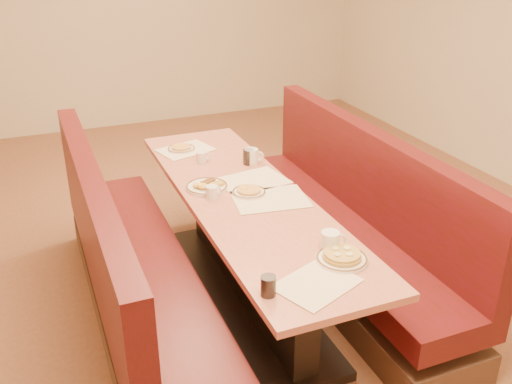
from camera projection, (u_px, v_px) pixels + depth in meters
name	position (u px, v px, depth m)	size (l,w,h in m)	color
ground	(246.00, 298.00, 3.78)	(8.00, 8.00, 0.00)	#9E6647
diner_table	(246.00, 249.00, 3.62)	(0.70, 2.50, 0.75)	black
booth_left	(131.00, 275.00, 3.37)	(0.55, 2.50, 1.05)	#4C3326
booth_right	(346.00, 230.00, 3.88)	(0.55, 2.50, 1.05)	#4C3326
placemat_near_left	(317.00, 283.00, 2.60)	(0.37, 0.27, 0.00)	beige
placemat_near_right	(270.00, 199.00, 3.41)	(0.44, 0.33, 0.00)	beige
placemat_far_left	(186.00, 150.00, 4.17)	(0.37, 0.28, 0.00)	beige
placemat_far_right	(252.00, 181.00, 3.66)	(0.43, 0.32, 0.00)	beige
pancake_plate	(342.00, 257.00, 2.78)	(0.25, 0.25, 0.06)	white
eggs_plate	(207.00, 186.00, 3.55)	(0.26, 0.26, 0.05)	white
extra_plate_mid	(249.00, 192.00, 3.48)	(0.21, 0.21, 0.04)	white
extra_plate_far	(181.00, 148.00, 4.17)	(0.20, 0.20, 0.04)	white
coffee_mug_a	(331.00, 241.00, 2.86)	(0.13, 0.09, 0.10)	white
coffee_mug_b	(212.00, 192.00, 3.42)	(0.10, 0.07, 0.08)	white
coffee_mug_c	(252.00, 156.00, 3.92)	(0.13, 0.10, 0.10)	white
coffee_mug_d	(202.00, 157.00, 3.94)	(0.10, 0.07, 0.08)	white
soda_tumbler_near	(268.00, 286.00, 2.51)	(0.07, 0.07, 0.10)	black
soda_tumbler_mid	(248.00, 157.00, 3.91)	(0.08, 0.08, 0.10)	black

